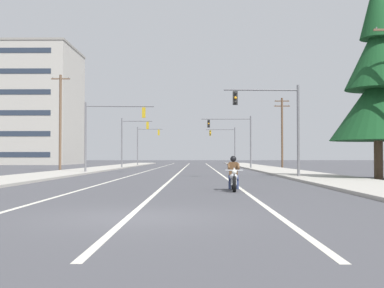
{
  "coord_description": "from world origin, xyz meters",
  "views": [
    {
      "loc": [
        1.52,
        -11.49,
        1.41
      ],
      "look_at": [
        1.22,
        19.12,
        2.22
      ],
      "focal_mm": 45.88,
      "sensor_mm": 36.0,
      "label": 1
    }
  ],
  "objects_px": {
    "traffic_signal_mid_right": "(236,133)",
    "motorcycle_with_rider": "(233,177)",
    "traffic_signal_far_right": "(227,140)",
    "utility_pole_right_far": "(282,130)",
    "traffic_signal_mid_left": "(130,136)",
    "conifer_tree_right_verge_near": "(378,84)",
    "traffic_signal_far_left": "(145,140)",
    "apartment_building_far_left_block": "(6,106)",
    "traffic_signal_near_right": "(277,116)",
    "traffic_signal_near_left": "(106,125)",
    "utility_pole_left_near": "(60,121)"
  },
  "relations": [
    {
      "from": "conifer_tree_right_verge_near",
      "to": "traffic_signal_far_right",
      "type": "bearing_deg",
      "value": 97.65
    },
    {
      "from": "traffic_signal_near_right",
      "to": "traffic_signal_near_left",
      "type": "height_order",
      "value": "same"
    },
    {
      "from": "utility_pole_left_near",
      "to": "utility_pole_right_far",
      "type": "distance_m",
      "value": 28.58
    },
    {
      "from": "traffic_signal_mid_right",
      "to": "traffic_signal_near_right",
      "type": "bearing_deg",
      "value": -88.36
    },
    {
      "from": "motorcycle_with_rider",
      "to": "traffic_signal_near_left",
      "type": "bearing_deg",
      "value": 113.12
    },
    {
      "from": "motorcycle_with_rider",
      "to": "utility_pole_right_far",
      "type": "relative_size",
      "value": 0.24
    },
    {
      "from": "traffic_signal_mid_right",
      "to": "traffic_signal_far_right",
      "type": "bearing_deg",
      "value": 89.4
    },
    {
      "from": "traffic_signal_far_left",
      "to": "utility_pole_left_near",
      "type": "height_order",
      "value": "utility_pole_left_near"
    },
    {
      "from": "motorcycle_with_rider",
      "to": "traffic_signal_far_right",
      "type": "xyz_separation_m",
      "value": [
        3.29,
        58.84,
        3.51
      ]
    },
    {
      "from": "traffic_signal_far_right",
      "to": "utility_pole_right_far",
      "type": "distance_m",
      "value": 17.33
    },
    {
      "from": "traffic_signal_far_right",
      "to": "utility_pole_left_near",
      "type": "xyz_separation_m",
      "value": [
        -18.46,
        -30.63,
        0.91
      ]
    },
    {
      "from": "motorcycle_with_rider",
      "to": "utility_pole_left_near",
      "type": "xyz_separation_m",
      "value": [
        -15.17,
        28.21,
        4.42
      ]
    },
    {
      "from": "utility_pole_right_far",
      "to": "conifer_tree_right_verge_near",
      "type": "relative_size",
      "value": 0.69
    },
    {
      "from": "traffic_signal_far_left",
      "to": "utility_pole_right_far",
      "type": "distance_m",
      "value": 24.26
    },
    {
      "from": "traffic_signal_far_right",
      "to": "traffic_signal_near_left",
      "type": "bearing_deg",
      "value": -109.18
    },
    {
      "from": "utility_pole_left_near",
      "to": "conifer_tree_right_verge_near",
      "type": "relative_size",
      "value": 0.73
    },
    {
      "from": "traffic_signal_far_left",
      "to": "utility_pole_left_near",
      "type": "bearing_deg",
      "value": -100.39
    },
    {
      "from": "motorcycle_with_rider",
      "to": "traffic_signal_mid_left",
      "type": "bearing_deg",
      "value": 103.72
    },
    {
      "from": "motorcycle_with_rider",
      "to": "conifer_tree_right_verge_near",
      "type": "bearing_deg",
      "value": 46.12
    },
    {
      "from": "motorcycle_with_rider",
      "to": "traffic_signal_far_left",
      "type": "xyz_separation_m",
      "value": [
        -9.83,
        57.34,
        3.46
      ]
    },
    {
      "from": "traffic_signal_far_left",
      "to": "traffic_signal_mid_left",
      "type": "bearing_deg",
      "value": -89.71
    },
    {
      "from": "traffic_signal_near_right",
      "to": "traffic_signal_far_left",
      "type": "relative_size",
      "value": 1.0
    },
    {
      "from": "utility_pole_left_near",
      "to": "conifer_tree_right_verge_near",
      "type": "xyz_separation_m",
      "value": [
        25.0,
        -17.99,
        1.01
      ]
    },
    {
      "from": "traffic_signal_far_right",
      "to": "traffic_signal_far_left",
      "type": "relative_size",
      "value": 1.0
    },
    {
      "from": "traffic_signal_near_right",
      "to": "utility_pole_left_near",
      "type": "xyz_separation_m",
      "value": [
        -18.94,
        16.27,
        0.9
      ]
    },
    {
      "from": "traffic_signal_far_left",
      "to": "utility_pole_right_far",
      "type": "bearing_deg",
      "value": -37.21
    },
    {
      "from": "traffic_signal_far_left",
      "to": "traffic_signal_mid_right",
      "type": "bearing_deg",
      "value": -58.03
    },
    {
      "from": "traffic_signal_near_left",
      "to": "apartment_building_far_left_block",
      "type": "distance_m",
      "value": 57.94
    },
    {
      "from": "traffic_signal_mid_left",
      "to": "traffic_signal_far_left",
      "type": "relative_size",
      "value": 1.0
    },
    {
      "from": "traffic_signal_mid_right",
      "to": "motorcycle_with_rider",
      "type": "bearing_deg",
      "value": -94.76
    },
    {
      "from": "traffic_signal_near_left",
      "to": "traffic_signal_far_left",
      "type": "relative_size",
      "value": 1.0
    },
    {
      "from": "traffic_signal_far_right",
      "to": "apartment_building_far_left_block",
      "type": "distance_m",
      "value": 43.79
    },
    {
      "from": "traffic_signal_far_right",
      "to": "conifer_tree_right_verge_near",
      "type": "xyz_separation_m",
      "value": [
        6.53,
        -48.63,
        1.92
      ]
    },
    {
      "from": "traffic_signal_near_left",
      "to": "utility_pole_left_near",
      "type": "xyz_separation_m",
      "value": [
        -5.71,
        6.04,
        0.84
      ]
    },
    {
      "from": "motorcycle_with_rider",
      "to": "conifer_tree_right_verge_near",
      "type": "distance_m",
      "value": 15.18
    },
    {
      "from": "traffic_signal_mid_left",
      "to": "utility_pole_right_far",
      "type": "distance_m",
      "value": 19.43
    },
    {
      "from": "motorcycle_with_rider",
      "to": "utility_pole_left_near",
      "type": "bearing_deg",
      "value": 118.28
    },
    {
      "from": "motorcycle_with_rider",
      "to": "traffic_signal_near_left",
      "type": "distance_m",
      "value": 24.37
    },
    {
      "from": "traffic_signal_near_right",
      "to": "utility_pole_right_far",
      "type": "bearing_deg",
      "value": 79.48
    },
    {
      "from": "traffic_signal_near_left",
      "to": "apartment_building_far_left_block",
      "type": "relative_size",
      "value": 0.24
    },
    {
      "from": "traffic_signal_mid_right",
      "to": "utility_pole_right_far",
      "type": "bearing_deg",
      "value": 43.02
    },
    {
      "from": "traffic_signal_near_left",
      "to": "utility_pole_right_far",
      "type": "bearing_deg",
      "value": 47.27
    },
    {
      "from": "traffic_signal_mid_left",
      "to": "traffic_signal_far_left",
      "type": "height_order",
      "value": "same"
    },
    {
      "from": "traffic_signal_mid_right",
      "to": "utility_pole_right_far",
      "type": "distance_m",
      "value": 8.81
    },
    {
      "from": "motorcycle_with_rider",
      "to": "traffic_signal_mid_right",
      "type": "xyz_separation_m",
      "value": [
        3.06,
        36.68,
        3.57
      ]
    },
    {
      "from": "traffic_signal_mid_left",
      "to": "utility_pole_left_near",
      "type": "distance_m",
      "value": 12.96
    },
    {
      "from": "traffic_signal_mid_right",
      "to": "traffic_signal_far_right",
      "type": "height_order",
      "value": "same"
    },
    {
      "from": "traffic_signal_near_left",
      "to": "traffic_signal_far_left",
      "type": "xyz_separation_m",
      "value": [
        -0.37,
        35.17,
        -0.12
      ]
    },
    {
      "from": "traffic_signal_near_right",
      "to": "apartment_building_far_left_block",
      "type": "bearing_deg",
      "value": 124.59
    },
    {
      "from": "utility_pole_right_far",
      "to": "conifer_tree_right_verge_near",
      "type": "height_order",
      "value": "conifer_tree_right_verge_near"
    }
  ]
}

